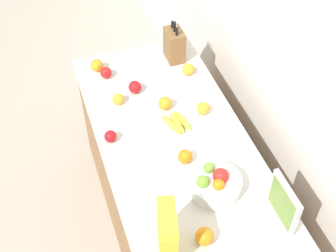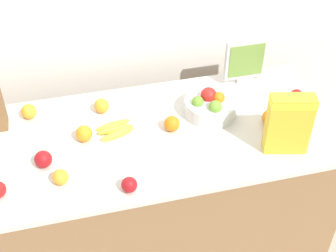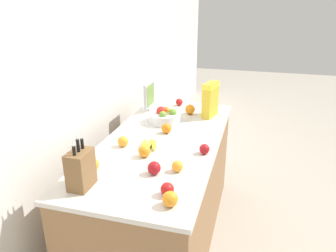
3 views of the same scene
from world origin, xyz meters
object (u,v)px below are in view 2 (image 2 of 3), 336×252
(apple_rightmost, at_px, (296,95))
(orange_front_center, at_px, (271,118))
(orange_front_left, at_px, (172,124))
(orange_by_cereal, at_px, (29,111))
(banana_bunch, at_px, (115,129))
(orange_mid_right, at_px, (60,177))
(small_monitor, at_px, (246,61))
(apple_leftmost, at_px, (43,159))
(cereal_box, at_px, (289,122))
(apple_near_bananas, at_px, (129,185))
(fruit_bowl, at_px, (211,105))
(orange_front_right, at_px, (102,106))
(orange_back_center, at_px, (84,134))

(apple_rightmost, bearing_deg, orange_front_center, -144.63)
(orange_front_left, bearing_deg, orange_by_cereal, 158.20)
(banana_bunch, bearing_deg, orange_mid_right, -135.68)
(small_monitor, height_order, apple_leftmost, small_monitor)
(cereal_box, distance_m, apple_near_bananas, 0.78)
(small_monitor, xyz_separation_m, orange_front_left, (-0.50, -0.31, -0.10))
(fruit_bowl, bearing_deg, orange_front_right, 164.43)
(banana_bunch, height_order, apple_leftmost, apple_leftmost)
(banana_bunch, relative_size, apple_leftmost, 2.40)
(apple_rightmost, bearing_deg, orange_back_center, -177.87)
(apple_near_bananas, distance_m, apple_rightmost, 1.07)
(cereal_box, distance_m, apple_leftmost, 1.13)
(orange_back_center, xyz_separation_m, orange_front_right, (0.11, 0.20, -0.00))
(apple_leftmost, bearing_deg, fruit_bowl, 12.01)
(orange_by_cereal, relative_size, orange_mid_right, 1.10)
(banana_bunch, height_order, orange_front_center, orange_front_center)
(small_monitor, height_order, cereal_box, cereal_box)
(cereal_box, bearing_deg, orange_front_right, 162.05)
(orange_front_left, relative_size, orange_mid_right, 1.12)
(orange_by_cereal, height_order, orange_mid_right, orange_by_cereal)
(fruit_bowl, relative_size, orange_back_center, 3.34)
(small_monitor, relative_size, apple_leftmost, 3.27)
(orange_mid_right, bearing_deg, orange_by_cereal, 103.70)
(orange_front_right, bearing_deg, fruit_bowl, -15.57)
(apple_rightmost, height_order, orange_back_center, orange_back_center)
(orange_front_right, relative_size, orange_mid_right, 1.09)
(orange_by_cereal, bearing_deg, orange_back_center, -43.82)
(apple_leftmost, height_order, apple_near_bananas, apple_leftmost)
(apple_leftmost, relative_size, orange_mid_right, 1.14)
(apple_near_bananas, bearing_deg, small_monitor, 40.16)
(apple_rightmost, distance_m, orange_front_center, 0.27)
(banana_bunch, xyz_separation_m, apple_leftmost, (-0.35, -0.15, 0.02))
(apple_leftmost, height_order, orange_front_right, apple_leftmost)
(small_monitor, xyz_separation_m, orange_back_center, (-0.93, -0.28, -0.10))
(small_monitor, height_order, fruit_bowl, small_monitor)
(apple_rightmost, bearing_deg, apple_near_bananas, -156.99)
(banana_bunch, xyz_separation_m, orange_front_center, (0.77, -0.13, 0.03))
(orange_front_center, relative_size, orange_mid_right, 1.26)
(apple_rightmost, xyz_separation_m, orange_back_center, (-1.14, -0.04, 0.01))
(small_monitor, height_order, apple_near_bananas, small_monitor)
(orange_back_center, bearing_deg, apple_near_bananas, -68.04)
(orange_front_left, relative_size, orange_front_right, 1.02)
(small_monitor, distance_m, orange_front_center, 0.40)
(orange_back_center, bearing_deg, small_monitor, 16.69)
(cereal_box, xyz_separation_m, orange_mid_right, (-1.05, 0.04, -0.13))
(cereal_box, relative_size, banana_bunch, 1.57)
(fruit_bowl, bearing_deg, orange_back_center, -175.65)
(small_monitor, height_order, orange_mid_right, small_monitor)
(apple_leftmost, height_order, orange_front_left, apple_leftmost)
(orange_front_right, bearing_deg, apple_near_bananas, -86.17)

